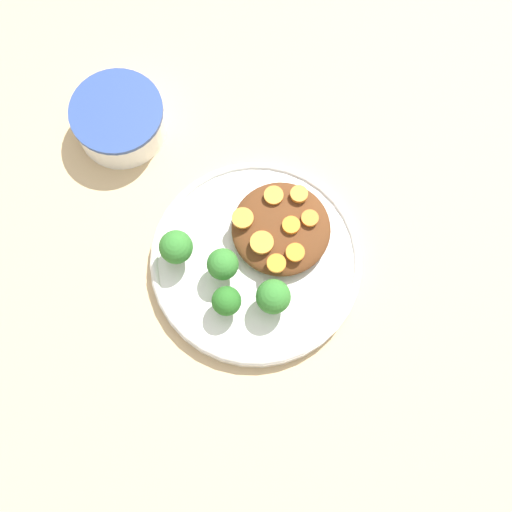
{
  "coord_description": "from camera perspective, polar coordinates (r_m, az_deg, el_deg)",
  "views": [
    {
      "loc": [
        -0.12,
        0.2,
        0.81
      ],
      "look_at": [
        0.0,
        0.0,
        0.03
      ],
      "focal_mm": 50.0,
      "sensor_mm": 36.0,
      "label": 1
    }
  ],
  "objects": [
    {
      "name": "ground_plane",
      "position": [
        0.84,
        -0.0,
        -0.63
      ],
      "size": [
        4.0,
        4.0,
        0.0
      ],
      "primitive_type": "plane",
      "color": "tan"
    },
    {
      "name": "plate",
      "position": [
        0.83,
        -0.0,
        -0.41
      ],
      "size": [
        0.25,
        0.25,
        0.02
      ],
      "color": "silver",
      "rests_on": "ground_plane"
    },
    {
      "name": "dip_bowl",
      "position": [
        0.9,
        -10.92,
        10.74
      ],
      "size": [
        0.11,
        0.11,
        0.05
      ],
      "color": "white",
      "rests_on": "ground_plane"
    },
    {
      "name": "stew_mound",
      "position": [
        0.82,
        2.02,
        2.2
      ],
      "size": [
        0.11,
        0.11,
        0.03
      ],
      "primitive_type": "ellipsoid",
      "color": "#5B3319",
      "rests_on": "plate"
    },
    {
      "name": "broccoli_floret_0",
      "position": [
        0.79,
        -2.68,
        -0.69
      ],
      "size": [
        0.04,
        0.04,
        0.05
      ],
      "color": "#759E51",
      "rests_on": "plate"
    },
    {
      "name": "broccoli_floret_1",
      "position": [
        0.79,
        -2.35,
        -3.65
      ],
      "size": [
        0.03,
        0.03,
        0.05
      ],
      "color": "#7FA85B",
      "rests_on": "plate"
    },
    {
      "name": "broccoli_floret_2",
      "position": [
        0.8,
        -6.4,
        0.67
      ],
      "size": [
        0.04,
        0.04,
        0.05
      ],
      "color": "#759E51",
      "rests_on": "plate"
    },
    {
      "name": "broccoli_floret_3",
      "position": [
        0.78,
        1.39,
        -3.29
      ],
      "size": [
        0.04,
        0.04,
        0.05
      ],
      "color": "#759E51",
      "rests_on": "plate"
    },
    {
      "name": "carrot_slice_0",
      "position": [
        0.81,
        4.33,
        3.03
      ],
      "size": [
        0.02,
        0.02,
        0.0
      ],
      "primitive_type": "cylinder",
      "color": "orange",
      "rests_on": "stew_mound"
    },
    {
      "name": "carrot_slice_1",
      "position": [
        0.81,
        2.83,
        2.48
      ],
      "size": [
        0.02,
        0.02,
        0.01
      ],
      "primitive_type": "cylinder",
      "color": "orange",
      "rests_on": "stew_mound"
    },
    {
      "name": "carrot_slice_2",
      "position": [
        0.8,
        0.23,
        1.22
      ],
      "size": [
        0.03,
        0.03,
        0.01
      ],
      "primitive_type": "cylinder",
      "color": "orange",
      "rests_on": "stew_mound"
    },
    {
      "name": "carrot_slice_3",
      "position": [
        0.8,
        3.15,
        0.29
      ],
      "size": [
        0.02,
        0.02,
        0.0
      ],
      "primitive_type": "cylinder",
      "color": "orange",
      "rests_on": "stew_mound"
    },
    {
      "name": "carrot_slice_4",
      "position": [
        0.82,
        3.46,
        4.96
      ],
      "size": [
        0.02,
        0.02,
        0.01
      ],
      "primitive_type": "cylinder",
      "color": "orange",
      "rests_on": "stew_mound"
    },
    {
      "name": "carrot_slice_5",
      "position": [
        0.79,
        1.68,
        -0.53
      ],
      "size": [
        0.02,
        0.02,
        0.01
      ],
      "primitive_type": "cylinder",
      "color": "orange",
      "rests_on": "stew_mound"
    },
    {
      "name": "carrot_slice_6",
      "position": [
        0.82,
        1.42,
        4.87
      ],
      "size": [
        0.02,
        0.02,
        0.0
      ],
      "primitive_type": "cylinder",
      "color": "orange",
      "rests_on": "stew_mound"
    },
    {
      "name": "carrot_slice_7",
      "position": [
        0.81,
        -1.07,
        3.04
      ],
      "size": [
        0.02,
        0.02,
        0.0
      ],
      "primitive_type": "cylinder",
      "color": "orange",
      "rests_on": "stew_mound"
    }
  ]
}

